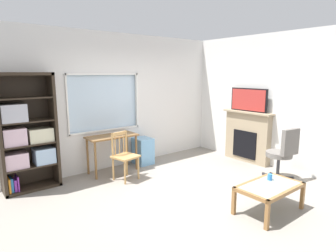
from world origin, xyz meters
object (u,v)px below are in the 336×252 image
object	(u,v)px
desk_under_window	(112,141)
office_chair	(283,151)
fireplace	(247,136)
coffee_table	(270,189)
bookshelf	(26,136)
tv	(249,100)
plastic_drawer_unit	(143,151)
wooden_chair	(124,156)
sippy_cup	(270,177)

from	to	relation	value
desk_under_window	office_chair	distance (m)	3.29
fireplace	coffee_table	world-z (taller)	fireplace
bookshelf	tv	size ratio (longest dim) A/B	2.21
bookshelf	plastic_drawer_unit	distance (m)	2.40
desk_under_window	plastic_drawer_unit	xyz separation A→B (m)	(0.77, 0.05, -0.34)
wooden_chair	fireplace	size ratio (longest dim) A/B	0.75
sippy_cup	fireplace	bearing A→B (deg)	44.44
coffee_table	plastic_drawer_unit	bearing A→B (deg)	93.44
desk_under_window	wooden_chair	bearing A→B (deg)	-92.77
wooden_chair	office_chair	distance (m)	2.96
plastic_drawer_unit	fireplace	bearing A→B (deg)	-33.97
coffee_table	sippy_cup	bearing A→B (deg)	32.32
fireplace	sippy_cup	xyz separation A→B (m)	(-1.59, -1.56, -0.12)
bookshelf	tv	world-z (taller)	bookshelf
plastic_drawer_unit	tv	xyz separation A→B (m)	(1.93, -1.32, 1.11)
bookshelf	fireplace	distance (m)	4.49
plastic_drawer_unit	sippy_cup	distance (m)	2.91
desk_under_window	coffee_table	world-z (taller)	desk_under_window
bookshelf	office_chair	bearing A→B (deg)	-33.46
wooden_chair	sippy_cup	xyz separation A→B (m)	(1.15, -2.31, -0.01)
bookshelf	fireplace	size ratio (longest dim) A/B	1.67
wooden_chair	office_chair	bearing A→B (deg)	-39.51
plastic_drawer_unit	office_chair	xyz separation A→B (m)	(1.48, -2.45, 0.27)
office_chair	bookshelf	bearing A→B (deg)	146.54
fireplace	tv	size ratio (longest dim) A/B	1.32
desk_under_window	office_chair	size ratio (longest dim) A/B	1.00
plastic_drawer_unit	sippy_cup	bearing A→B (deg)	-82.92
desk_under_window	plastic_drawer_unit	world-z (taller)	desk_under_window
bookshelf	coffee_table	distance (m)	3.98
plastic_drawer_unit	bookshelf	bearing A→B (deg)	178.47
wooden_chair	sippy_cup	size ratio (longest dim) A/B	10.00
bookshelf	wooden_chair	bearing A→B (deg)	-22.49
bookshelf	sippy_cup	size ratio (longest dim) A/B	22.19
plastic_drawer_unit	desk_under_window	bearing A→B (deg)	-176.29
plastic_drawer_unit	fireplace	xyz separation A→B (m)	(1.95, -1.32, 0.29)
bookshelf	coffee_table	world-z (taller)	bookshelf
bookshelf	wooden_chair	size ratio (longest dim) A/B	2.22
tv	sippy_cup	distance (m)	2.41
wooden_chair	tv	distance (m)	2.98
wooden_chair	fireplace	distance (m)	2.85
wooden_chair	bookshelf	bearing A→B (deg)	157.51
bookshelf	office_chair	distance (m)	4.56
fireplace	desk_under_window	bearing A→B (deg)	155.08
plastic_drawer_unit	office_chair	distance (m)	2.87
tv	coffee_table	world-z (taller)	tv
wooden_chair	sippy_cup	bearing A→B (deg)	-63.49
desk_under_window	plastic_drawer_unit	bearing A→B (deg)	3.71
wooden_chair	coffee_table	bearing A→B (deg)	-68.07
desk_under_window	wooden_chair	distance (m)	0.54
desk_under_window	tv	xyz separation A→B (m)	(2.71, -1.27, 0.77)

